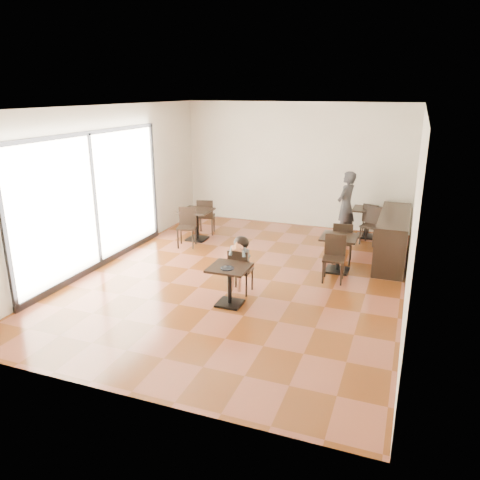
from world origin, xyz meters
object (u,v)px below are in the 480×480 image
at_px(cafe_table_left, 197,225).
at_px(chair_back_b, 370,226).
at_px(chair_left_b, 186,228).
at_px(cafe_table_back, 366,223).
at_px(chair_mid_b, 334,259).
at_px(adult_patron, 346,205).
at_px(child_table, 230,286).
at_px(chair_back_a, 373,220).
at_px(child, 241,265).
at_px(child_chair, 241,270).
at_px(chair_mid_a, 343,242).
at_px(cafe_table_mid, 338,254).
at_px(chair_left_a, 206,216).

height_order(cafe_table_left, chair_back_b, chair_back_b).
bearing_deg(chair_left_b, cafe_table_back, 14.56).
xyz_separation_m(cafe_table_back, chair_mid_b, (-0.28, -3.11, 0.08)).
bearing_deg(chair_left_b, adult_patron, 14.32).
bearing_deg(child_table, chair_back_a, 68.33).
height_order(child, chair_mid_b, child).
bearing_deg(chair_mid_b, chair_back_b, 76.87).
distance_m(child_chair, chair_mid_b, 1.82).
bearing_deg(chair_mid_a, child_chair, 52.39).
bearing_deg(cafe_table_left, cafe_table_back, 23.52).
relative_size(adult_patron, cafe_table_back, 2.29).
distance_m(child, cafe_table_left, 3.28).
distance_m(child_table, cafe_table_mid, 2.62).
relative_size(cafe_table_mid, chair_left_b, 0.82).
xyz_separation_m(child_chair, chair_back_a, (1.88, 4.19, 0.02)).
distance_m(child_chair, child, 0.11).
relative_size(child_table, chair_back_a, 0.79).
bearing_deg(cafe_table_left, child, -50.61).
relative_size(child, cafe_table_left, 1.40).
height_order(cafe_table_back, chair_mid_a, chair_mid_a).
height_order(cafe_table_mid, cafe_table_left, cafe_table_left).
height_order(child_table, chair_mid_b, chair_mid_b).
distance_m(child, chair_left_a, 3.72).
bearing_deg(cafe_table_back, child_table, -110.14).
xyz_separation_m(cafe_table_mid, chair_back_b, (0.42, 2.01, 0.07)).
xyz_separation_m(chair_mid_a, chair_mid_b, (0.00, -1.10, 0.00)).
height_order(cafe_table_left, chair_left_b, chair_left_b).
bearing_deg(chair_back_b, chair_mid_a, -87.76).
bearing_deg(cafe_table_back, child, -112.54).
distance_m(cafe_table_left, chair_left_b, 0.56).
xyz_separation_m(chair_mid_b, chair_back_a, (0.42, 3.11, -0.01)).
relative_size(chair_mid_a, chair_back_a, 1.02).
xyz_separation_m(child_chair, chair_mid_b, (1.46, 1.08, 0.03)).
height_order(cafe_table_back, chair_left_b, chair_left_b).
distance_m(chair_mid_a, chair_back_a, 2.06).
relative_size(cafe_table_mid, chair_left_a, 0.82).
relative_size(cafe_table_left, cafe_table_back, 1.04).
xyz_separation_m(child_chair, adult_patron, (1.25, 3.89, 0.41)).
relative_size(cafe_table_mid, chair_back_b, 0.85).
xyz_separation_m(cafe_table_back, chair_left_a, (-3.82, -1.11, 0.09)).
bearing_deg(chair_back_b, cafe_table_left, -145.96).
distance_m(cafe_table_mid, cafe_table_back, 2.58).
distance_m(chair_left_b, chair_back_a, 4.54).
relative_size(child, cafe_table_mid, 1.42).
xyz_separation_m(child_chair, chair_back_b, (1.88, 3.64, 0.02)).
bearing_deg(cafe_table_left, child_table, -56.00).
height_order(cafe_table_mid, chair_left_a, chair_left_a).
relative_size(child_chair, cafe_table_mid, 1.12).
height_order(chair_mid_a, chair_back_a, chair_mid_a).
bearing_deg(chair_back_b, child_chair, -98.99).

